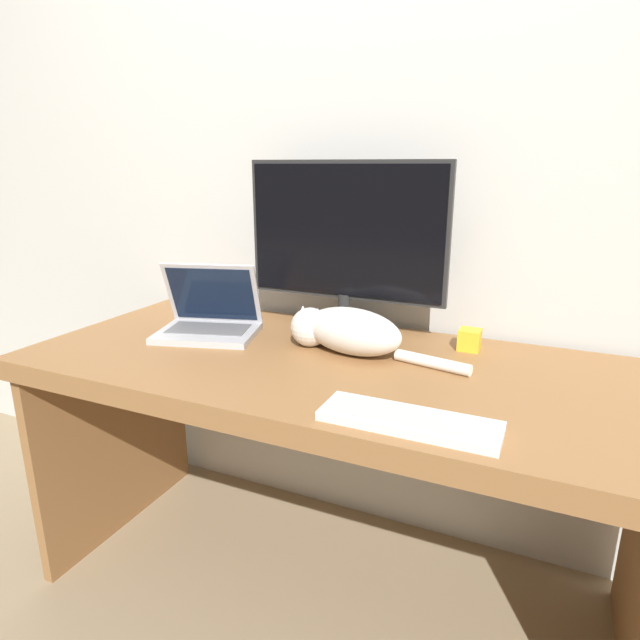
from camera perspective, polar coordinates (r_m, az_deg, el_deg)
wall_back at (r=1.81m, az=6.92°, el=16.14°), size 6.40×0.06×2.60m
desk at (r=1.55m, az=1.02°, el=-9.53°), size 1.75×0.76×0.77m
monitor at (r=1.67m, az=2.69°, el=8.02°), size 0.64×0.23×0.54m
laptop at (r=1.74m, az=-11.75°, el=-0.04°), size 0.36×0.30×0.23m
external_keyboard at (r=1.15m, az=9.48°, el=-10.54°), size 0.38×0.12×0.02m
cat at (r=1.54m, az=2.83°, el=-1.07°), size 0.54×0.21×0.13m
small_toy at (r=1.63m, az=15.66°, el=-2.03°), size 0.06×0.06×0.06m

